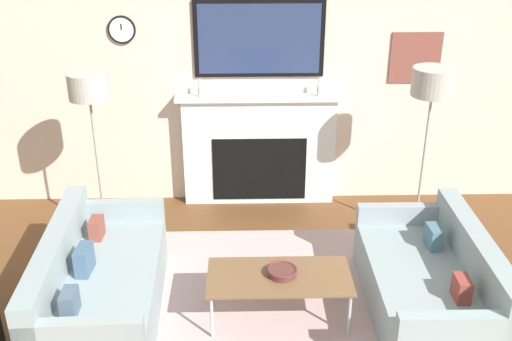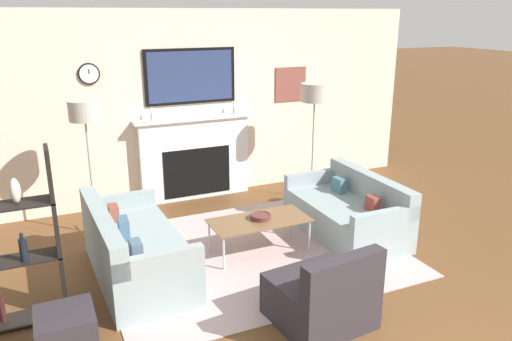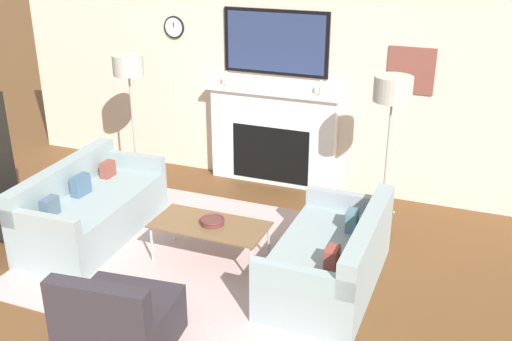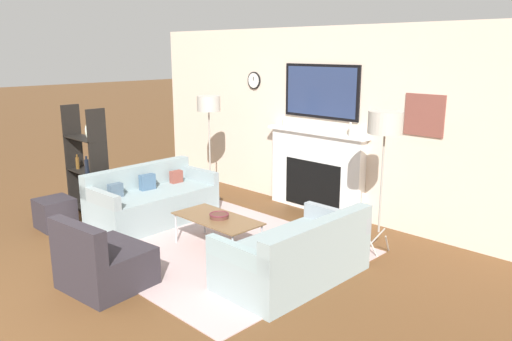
% 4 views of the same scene
% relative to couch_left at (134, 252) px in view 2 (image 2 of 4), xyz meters
% --- Properties ---
extents(fireplace_wall, '(7.24, 0.28, 2.70)m').
position_rel_couch_left_xyz_m(fireplace_wall, '(1.32, 2.12, 0.93)').
color(fireplace_wall, beige).
rests_on(fireplace_wall, ground_plane).
extents(area_rug, '(3.25, 2.68, 0.01)m').
position_rel_couch_left_xyz_m(area_rug, '(1.31, 0.00, -0.28)').
color(area_rug, '#B99E9C').
rests_on(area_rug, ground_plane).
extents(couch_left, '(0.89, 1.77, 0.77)m').
position_rel_couch_left_xyz_m(couch_left, '(0.00, 0.00, 0.00)').
color(couch_left, '#8A9C9E').
rests_on(couch_left, ground_plane).
extents(couch_right, '(0.88, 1.63, 0.74)m').
position_rel_couch_left_xyz_m(couch_right, '(2.63, 0.00, -0.02)').
color(couch_right, '#8A9C9E').
rests_on(couch_right, ground_plane).
extents(armchair, '(0.86, 0.83, 0.76)m').
position_rel_couch_left_xyz_m(armchair, '(1.34, -1.50, -0.03)').
color(armchair, '#2C272D').
rests_on(armchair, ground_plane).
extents(coffee_table, '(1.13, 0.55, 0.40)m').
position_rel_couch_left_xyz_m(coffee_table, '(1.41, -0.02, 0.09)').
color(coffee_table, brown).
rests_on(coffee_table, ground_plane).
extents(decorative_bowl, '(0.24, 0.24, 0.06)m').
position_rel_couch_left_xyz_m(decorative_bowl, '(1.43, -0.00, 0.15)').
color(decorative_bowl, '#542E27').
rests_on(decorative_bowl, coffee_table).
extents(floor_lamp_left, '(0.36, 0.36, 1.68)m').
position_rel_couch_left_xyz_m(floor_lamp_left, '(-0.23, 1.27, 1.24)').
color(floor_lamp_left, '#9E998E').
rests_on(floor_lamp_left, ground_plane).
extents(floor_lamp_right, '(0.39, 0.39, 1.71)m').
position_rel_couch_left_xyz_m(floor_lamp_right, '(2.86, 1.27, 1.26)').
color(floor_lamp_right, '#9E998E').
rests_on(floor_lamp_right, ground_plane).
extents(shelf_unit, '(0.81, 0.28, 1.58)m').
position_rel_couch_left_xyz_m(shelf_unit, '(-1.10, -0.38, 0.46)').
color(shelf_unit, black).
rests_on(shelf_unit, ground_plane).
extents(ottoman, '(0.45, 0.45, 0.41)m').
position_rel_couch_left_xyz_m(ottoman, '(-0.75, -1.06, -0.08)').
color(ottoman, '#2C272D').
rests_on(ottoman, ground_plane).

